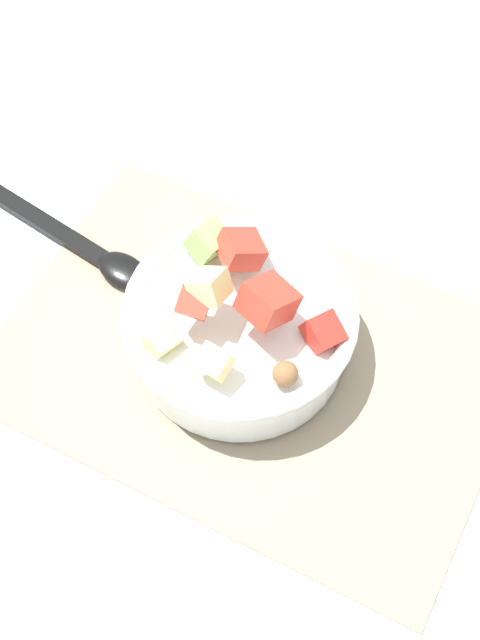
% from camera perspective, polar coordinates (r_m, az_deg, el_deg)
% --- Properties ---
extents(ground_plane, '(2.40, 2.40, 0.00)m').
position_cam_1_polar(ground_plane, '(0.86, 0.73, -2.74)').
color(ground_plane, silver).
extents(placemat, '(0.47, 0.32, 0.01)m').
position_cam_1_polar(placemat, '(0.86, 0.73, -2.64)').
color(placemat, gray).
rests_on(placemat, ground_plane).
extents(salad_bowl, '(0.21, 0.21, 0.13)m').
position_cam_1_polar(salad_bowl, '(0.83, -0.00, -0.31)').
color(salad_bowl, white).
rests_on(salad_bowl, placemat).
extents(serving_spoon, '(0.21, 0.06, 0.01)m').
position_cam_1_polar(serving_spoon, '(0.93, -9.24, 4.25)').
color(serving_spoon, black).
rests_on(serving_spoon, placemat).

